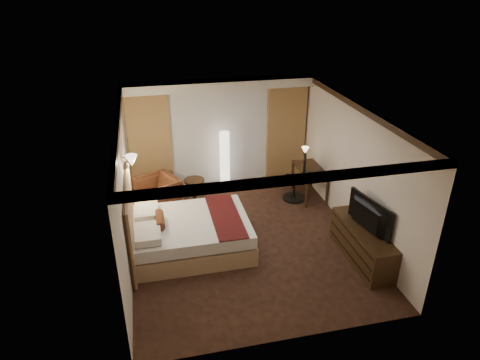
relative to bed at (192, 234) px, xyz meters
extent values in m
cube|color=black|center=(1.08, 0.09, -0.33)|extent=(4.50, 5.50, 0.01)
cube|color=white|center=(1.08, 0.09, 2.37)|extent=(4.50, 5.50, 0.01)
cube|color=beige|center=(1.08, 2.84, 1.02)|extent=(4.50, 0.02, 2.70)
cube|color=beige|center=(-1.17, 0.09, 1.02)|extent=(0.02, 5.50, 2.70)
cube|color=beige|center=(3.33, 0.09, 1.02)|extent=(0.02, 5.50, 2.70)
cube|color=white|center=(1.08, 2.59, 2.27)|extent=(4.50, 0.50, 0.20)
cube|color=silver|center=(1.08, 2.76, 0.92)|extent=(2.48, 0.04, 2.45)
cube|color=#A27F4A|center=(-0.62, 2.70, 0.92)|extent=(1.00, 0.14, 2.45)
cube|color=#A27F4A|center=(2.78, 2.70, 0.92)|extent=(1.00, 0.14, 2.45)
imported|color=#4D2217|center=(-0.56, 1.72, 0.11)|extent=(1.08, 1.10, 0.87)
imported|color=black|center=(3.05, -1.07, 0.68)|extent=(0.87, 1.25, 0.15)
camera|label=1|loc=(-0.65, -7.07, 4.62)|focal=32.00mm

